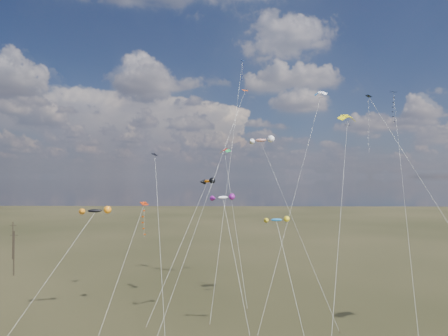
{
  "coord_description": "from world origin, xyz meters",
  "views": [
    {
      "loc": [
        1.23,
        -41.04,
        17.68
      ],
      "look_at": [
        0.0,
        18.0,
        19.0
      ],
      "focal_mm": 32.0,
      "sensor_mm": 36.0,
      "label": 1
    }
  ],
  "objects_px": {
    "diamond_black_high": "(395,117)",
    "novelty_black_orange": "(95,211)",
    "utility_pole_near": "(14,253)",
    "utility_pole_far": "(13,240)",
    "parafoil_yellow": "(347,117)"
  },
  "relations": [
    {
      "from": "utility_pole_far",
      "to": "novelty_black_orange",
      "type": "height_order",
      "value": "novelty_black_orange"
    },
    {
      "from": "utility_pole_near",
      "to": "diamond_black_high",
      "type": "bearing_deg",
      "value": -4.23
    },
    {
      "from": "diamond_black_high",
      "to": "utility_pole_near",
      "type": "bearing_deg",
      "value": 175.77
    },
    {
      "from": "parafoil_yellow",
      "to": "diamond_black_high",
      "type": "bearing_deg",
      "value": 49.83
    },
    {
      "from": "utility_pole_near",
      "to": "parafoil_yellow",
      "type": "bearing_deg",
      "value": -19.19
    },
    {
      "from": "utility_pole_far",
      "to": "novelty_black_orange",
      "type": "bearing_deg",
      "value": -49.37
    },
    {
      "from": "utility_pole_far",
      "to": "parafoil_yellow",
      "type": "relative_size",
      "value": 0.3
    },
    {
      "from": "utility_pole_near",
      "to": "novelty_black_orange",
      "type": "xyz_separation_m",
      "value": [
        21.74,
        -20.66,
        9.26
      ]
    },
    {
      "from": "parafoil_yellow",
      "to": "utility_pole_near",
      "type": "bearing_deg",
      "value": 160.81
    },
    {
      "from": "utility_pole_near",
      "to": "parafoil_yellow",
      "type": "distance_m",
      "value": 61.28
    },
    {
      "from": "utility_pole_near",
      "to": "utility_pole_far",
      "type": "bearing_deg",
      "value": 119.74
    },
    {
      "from": "utility_pole_far",
      "to": "parafoil_yellow",
      "type": "bearing_deg",
      "value": -27.85
    },
    {
      "from": "utility_pole_near",
      "to": "diamond_black_high",
      "type": "distance_m",
      "value": 70.24
    },
    {
      "from": "diamond_black_high",
      "to": "novelty_black_orange",
      "type": "xyz_separation_m",
      "value": [
        -44.3,
        -15.78,
        -14.19
      ]
    },
    {
      "from": "diamond_black_high",
      "to": "novelty_black_orange",
      "type": "distance_m",
      "value": 49.12
    }
  ]
}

